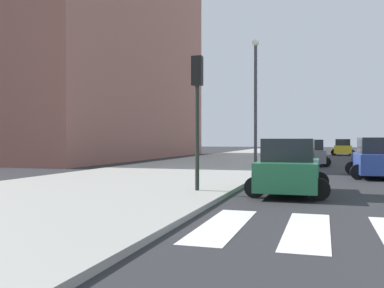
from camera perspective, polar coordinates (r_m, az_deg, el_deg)
name	(u,v)px	position (r m, az deg, el deg)	size (l,w,h in m)	color
sidewalk_kerb_west	(187,169)	(26.55, -0.60, -3.33)	(10.00, 120.00, 0.15)	#9E9B93
lane_divider_paint	(369,159)	(45.47, 22.29, -1.84)	(0.16, 80.00, 0.01)	yellow
low_rise_brick_west	(87,44)	(47.80, -13.73, 12.68)	(16.00, 32.00, 23.85)	#895548
car_yellow_nearest	(343,148)	(55.77, 19.25, -0.46)	(2.82, 4.44, 1.96)	gold
car_blue_second	(377,159)	(23.17, 23.23, -1.83)	(2.88, 4.51, 1.99)	#2D479E
car_gray_fourth	(311,153)	(32.42, 15.41, -1.22)	(2.77, 4.31, 1.89)	slate
car_green_fifth	(289,168)	(15.24, 12.71, -3.15)	(2.69, 4.29, 1.91)	#236B42
traffic_light_far_corner	(197,96)	(14.84, 0.71, 6.36)	(0.36, 0.41, 4.58)	black
street_lamp	(256,92)	(28.24, 8.38, 6.76)	(0.44, 0.44, 8.19)	#38383D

